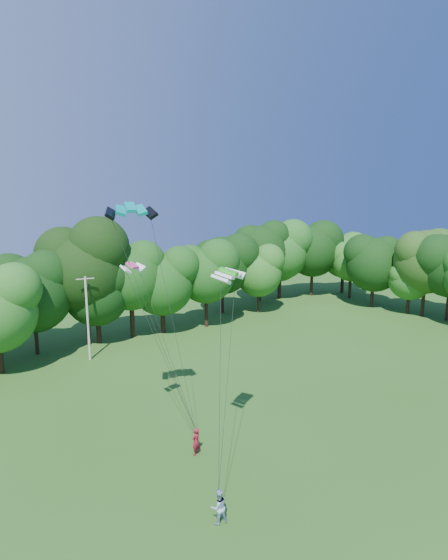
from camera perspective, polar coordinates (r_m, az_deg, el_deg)
utility_pole at (r=45.47m, az=-17.39°, el=-4.73°), size 1.66×0.55×8.53m
kite_flyer_left at (r=29.71m, az=-3.70°, el=-20.29°), size 0.76×0.60×1.82m
kite_flyer_right at (r=24.77m, az=-0.71°, el=-27.47°), size 1.05×0.91×1.85m
kite_teal at (r=28.01m, az=-12.14°, el=9.27°), size 3.34×2.34×0.64m
kite_green at (r=24.96m, az=0.60°, el=1.13°), size 2.69×2.02×0.41m
kite_pink at (r=27.76m, az=-11.88°, el=1.89°), size 1.65×0.99×0.37m
tree_back_center at (r=49.36m, az=-17.74°, el=1.50°), size 9.48×9.48×13.78m
tree_back_east at (r=69.34m, az=7.42°, el=4.37°), size 9.23×9.23×13.43m
tree_flank_east at (r=64.52m, az=25.02°, el=3.07°), size 9.41×9.41×13.69m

